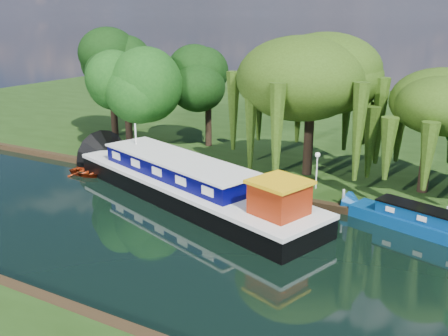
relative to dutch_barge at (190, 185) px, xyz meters
The scene contains 12 objects.
ground 8.45m from the dutch_barge, 39.79° to the right, with size 120.00×120.00×0.00m, color black.
far_bank 29.36m from the dutch_barge, 77.33° to the left, with size 120.00×52.00×0.45m, color black.
dutch_barge is the anchor object (origin of this frame).
narrowboat 15.51m from the dutch_barge, ahead, with size 10.89×4.80×1.58m.
red_dinghy 9.92m from the dutch_barge, behind, with size 2.25×3.15×0.65m, color maroon.
willow_left 11.49m from the dutch_barge, 56.20° to the left, with size 8.14×8.14×9.76m.
willow_right 16.32m from the dutch_barge, 30.86° to the left, with size 6.00×6.00×7.31m.
tree_far_left 12.85m from the dutch_barge, 148.69° to the left, with size 5.35×5.35×8.61m.
tree_far_back 19.64m from the dutch_barge, 145.83° to the left, with size 5.51×5.51×9.27m.
tree_far_mid 13.74m from the dutch_barge, 115.17° to the left, with size 4.98×4.98×8.15m.
lamppost 8.74m from the dutch_barge, 36.52° to the left, with size 0.36×0.36×2.56m.
mooring_posts 6.67m from the dutch_barge, 27.09° to the left, with size 19.16×0.16×1.00m.
Camera 1 is at (10.65, -20.77, 11.89)m, focal length 40.00 mm.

